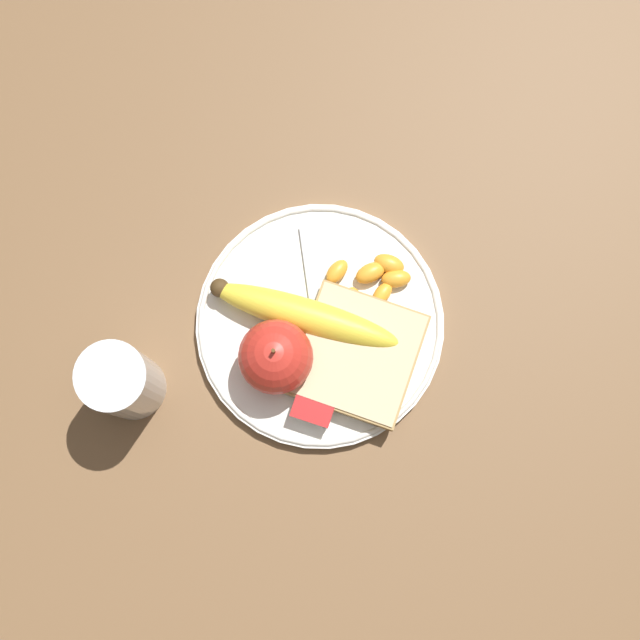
% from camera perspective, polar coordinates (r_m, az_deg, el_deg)
% --- Properties ---
extents(ground_plane, '(3.00, 3.00, 0.00)m').
position_cam_1_polar(ground_plane, '(0.91, 0.00, -0.35)').
color(ground_plane, brown).
extents(plate, '(0.25, 0.25, 0.01)m').
position_cam_1_polar(plate, '(0.90, 0.00, -0.27)').
color(plate, silver).
rests_on(plate, ground_plane).
extents(juice_glass, '(0.07, 0.07, 0.11)m').
position_cam_1_polar(juice_glass, '(0.87, -12.48, -3.91)').
color(juice_glass, silver).
rests_on(juice_glass, ground_plane).
extents(apple, '(0.07, 0.07, 0.08)m').
position_cam_1_polar(apple, '(0.86, -2.86, -2.38)').
color(apple, red).
rests_on(apple, plate).
extents(banana, '(0.04, 0.20, 0.04)m').
position_cam_1_polar(banana, '(0.88, -0.98, 0.40)').
color(banana, yellow).
rests_on(banana, plate).
extents(bread_slice, '(0.12, 0.12, 0.02)m').
position_cam_1_polar(bread_slice, '(0.88, 2.41, -2.25)').
color(bread_slice, '#AB8751').
rests_on(bread_slice, plate).
extents(fork, '(0.16, 0.09, 0.00)m').
position_cam_1_polar(fork, '(0.90, -0.14, 0.04)').
color(fork, silver).
rests_on(fork, plate).
extents(jam_packet, '(0.05, 0.04, 0.02)m').
position_cam_1_polar(jam_packet, '(0.88, -0.24, -5.10)').
color(jam_packet, white).
rests_on(jam_packet, plate).
extents(orange_segment_0, '(0.03, 0.03, 0.02)m').
position_cam_1_polar(orange_segment_0, '(0.90, 4.90, 2.65)').
color(orange_segment_0, '#F9A32D').
rests_on(orange_segment_0, plate).
extents(orange_segment_1, '(0.02, 0.03, 0.02)m').
position_cam_1_polar(orange_segment_1, '(0.90, 4.44, 3.59)').
color(orange_segment_1, '#F9A32D').
rests_on(orange_segment_1, plate).
extents(orange_segment_2, '(0.03, 0.03, 0.02)m').
position_cam_1_polar(orange_segment_2, '(0.89, 2.22, 1.30)').
color(orange_segment_2, '#F9A32D').
rests_on(orange_segment_2, plate).
extents(orange_segment_3, '(0.03, 0.03, 0.02)m').
position_cam_1_polar(orange_segment_3, '(0.90, 1.29, 3.06)').
color(orange_segment_3, '#F9A32D').
rests_on(orange_segment_3, plate).
extents(orange_segment_4, '(0.03, 0.03, 0.02)m').
position_cam_1_polar(orange_segment_4, '(0.89, 2.11, -0.25)').
color(orange_segment_4, '#F9A32D').
rests_on(orange_segment_4, plate).
extents(orange_segment_5, '(0.03, 0.02, 0.01)m').
position_cam_1_polar(orange_segment_5, '(0.90, 4.02, 1.71)').
color(orange_segment_5, '#F9A32D').
rests_on(orange_segment_5, plate).
extents(orange_segment_6, '(0.04, 0.04, 0.02)m').
position_cam_1_polar(orange_segment_6, '(0.89, 0.79, 0.01)').
color(orange_segment_6, '#F9A32D').
rests_on(orange_segment_6, plate).
extents(orange_segment_7, '(0.04, 0.04, 0.02)m').
position_cam_1_polar(orange_segment_7, '(0.90, 3.24, 3.03)').
color(orange_segment_7, '#F9A32D').
rests_on(orange_segment_7, plate).
extents(orange_segment_8, '(0.03, 0.03, 0.01)m').
position_cam_1_polar(orange_segment_8, '(0.89, 3.42, -0.77)').
color(orange_segment_8, '#F9A32D').
rests_on(orange_segment_8, plate).
extents(orange_segment_9, '(0.03, 0.02, 0.01)m').
position_cam_1_polar(orange_segment_9, '(0.89, 4.49, -0.57)').
color(orange_segment_9, '#F9A32D').
rests_on(orange_segment_9, plate).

